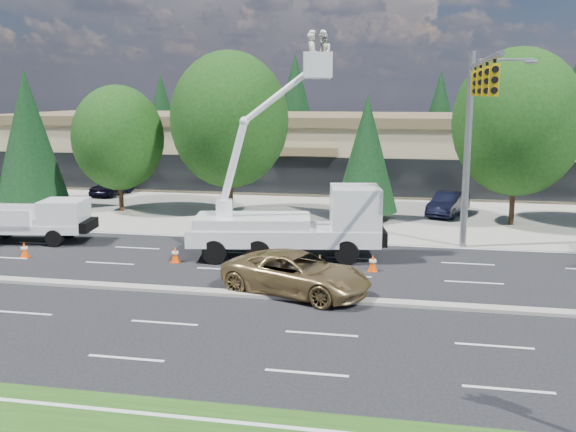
% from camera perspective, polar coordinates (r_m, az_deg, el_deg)
% --- Properties ---
extents(ground, '(140.00, 140.00, 0.00)m').
position_cam_1_polar(ground, '(23.69, -8.06, -6.76)').
color(ground, black).
rests_on(ground, ground).
extents(concrete_apron, '(140.00, 22.00, 0.01)m').
position_cam_1_polar(concrete_apron, '(42.60, 0.65, 1.22)').
color(concrete_apron, gray).
rests_on(concrete_apron, ground).
extents(road_median, '(120.00, 0.55, 0.12)m').
position_cam_1_polar(road_median, '(23.68, -8.06, -6.63)').
color(road_median, gray).
rests_on(road_median, ground).
extents(strip_mall, '(50.40, 15.40, 5.50)m').
position_cam_1_polar(strip_mall, '(52.02, 2.62, 6.09)').
color(strip_mall, tan).
rests_on(strip_mall, ground).
extents(tree_front_b, '(4.35, 4.35, 8.58)m').
position_cam_1_polar(tree_front_b, '(43.32, -22.09, 6.72)').
color(tree_front_b, '#332114').
rests_on(tree_front_b, ground).
extents(tree_front_c, '(5.52, 5.52, 7.66)m').
position_cam_1_polar(tree_front_c, '(40.40, -14.85, 6.73)').
color(tree_front_c, '#332114').
rests_on(tree_front_c, ground).
extents(tree_front_d, '(6.91, 6.91, 9.59)m').
position_cam_1_polar(tree_front_d, '(37.84, -5.23, 8.51)').
color(tree_front_d, '#332114').
rests_on(tree_front_d, ground).
extents(tree_front_e, '(3.59, 3.59, 7.08)m').
position_cam_1_polar(tree_front_e, '(36.57, 7.02, 5.54)').
color(tree_front_e, '#332114').
rests_on(tree_front_e, ground).
extents(tree_front_f, '(6.90, 6.90, 9.57)m').
position_cam_1_polar(tree_front_f, '(36.78, 19.73, 7.84)').
color(tree_front_f, '#332114').
rests_on(tree_front_f, ground).
extents(tree_back_a, '(4.66, 4.66, 9.18)m').
position_cam_1_polar(tree_back_a, '(68.29, -11.14, 8.79)').
color(tree_back_a, '#332114').
rests_on(tree_back_a, ground).
extents(tree_back_b, '(5.58, 5.58, 11.00)m').
position_cam_1_polar(tree_back_b, '(64.37, 0.64, 9.74)').
color(tree_back_b, '#332114').
rests_on(tree_back_b, ground).
extents(tree_back_c, '(4.68, 4.68, 9.23)m').
position_cam_1_polar(tree_back_c, '(63.42, 13.33, 8.58)').
color(tree_back_c, '#332114').
rests_on(tree_back_c, ground).
extents(tree_back_d, '(5.29, 5.29, 10.43)m').
position_cam_1_polar(tree_back_d, '(65.00, 24.09, 8.56)').
color(tree_back_d, '#332114').
rests_on(tree_back_d, ground).
extents(signal_mast, '(2.76, 10.16, 9.00)m').
position_cam_1_polar(signal_mast, '(28.51, 16.22, 8.27)').
color(signal_mast, gray).
rests_on(signal_mast, ground).
extents(utility_pickup, '(5.70, 2.82, 2.09)m').
position_cam_1_polar(utility_pickup, '(33.36, -21.34, -0.73)').
color(utility_pickup, white).
rests_on(utility_pickup, ground).
extents(bucket_truck, '(8.61, 3.91, 9.71)m').
position_cam_1_polar(bucket_truck, '(27.93, 0.87, 0.28)').
color(bucket_truck, white).
rests_on(bucket_truck, ground).
extents(traffic_cone_a, '(0.40, 0.40, 0.70)m').
position_cam_1_polar(traffic_cone_a, '(30.60, -22.39, -2.80)').
color(traffic_cone_a, '#FF4908').
rests_on(traffic_cone_a, ground).
extents(traffic_cone_b, '(0.40, 0.40, 0.70)m').
position_cam_1_polar(traffic_cone_b, '(27.93, -9.99, -3.38)').
color(traffic_cone_b, '#FF4908').
rests_on(traffic_cone_b, ground).
extents(traffic_cone_c, '(0.40, 0.40, 0.70)m').
position_cam_1_polar(traffic_cone_c, '(26.11, -1.58, -4.22)').
color(traffic_cone_c, '#FF4908').
rests_on(traffic_cone_c, ground).
extents(traffic_cone_d, '(0.40, 0.40, 0.70)m').
position_cam_1_polar(traffic_cone_d, '(26.37, 7.54, -4.16)').
color(traffic_cone_d, '#FF4908').
rests_on(traffic_cone_d, ground).
extents(minivan, '(5.93, 4.11, 1.50)m').
position_cam_1_polar(minivan, '(23.17, 0.80, -5.12)').
color(minivan, olive).
rests_on(minivan, ground).
extents(parked_car_west, '(2.15, 4.16, 1.35)m').
position_cam_1_polar(parked_car_west, '(47.33, -15.37, 2.62)').
color(parked_car_west, black).
rests_on(parked_car_west, ground).
extents(parked_car_east, '(2.82, 4.48, 1.39)m').
position_cam_1_polar(parked_car_east, '(39.15, 14.06, 1.06)').
color(parked_car_east, black).
rests_on(parked_car_east, ground).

